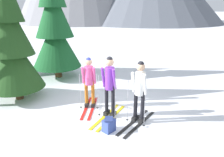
{
  "coord_description": "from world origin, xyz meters",
  "views": [
    {
      "loc": [
        0.29,
        -5.88,
        3.16
      ],
      "look_at": [
        0.11,
        0.4,
        1.05
      ],
      "focal_mm": 33.71,
      "sensor_mm": 36.0,
      "label": 1
    }
  ],
  "objects_px": {
    "skier_in_white": "(140,90)",
    "pine_tree_mid": "(11,41)",
    "backpack_on_snow_front": "(109,125)",
    "pine_tree_far": "(5,30)",
    "skier_in_purple": "(110,84)",
    "skier_in_pink": "(89,81)",
    "pine_tree_near": "(54,24)"
  },
  "relations": [
    {
      "from": "skier_in_white",
      "to": "pine_tree_mid",
      "type": "bearing_deg",
      "value": 159.64
    },
    {
      "from": "backpack_on_snow_front",
      "to": "pine_tree_far",
      "type": "bearing_deg",
      "value": 135.06
    },
    {
      "from": "skier_in_purple",
      "to": "backpack_on_snow_front",
      "type": "relative_size",
      "value": 4.68
    },
    {
      "from": "skier_in_pink",
      "to": "backpack_on_snow_front",
      "type": "distance_m",
      "value": 1.77
    },
    {
      "from": "skier_in_pink",
      "to": "skier_in_white",
      "type": "xyz_separation_m",
      "value": [
        1.53,
        -0.94,
        0.09
      ]
    },
    {
      "from": "pine_tree_near",
      "to": "skier_in_purple",
      "type": "bearing_deg",
      "value": -55.55
    },
    {
      "from": "pine_tree_near",
      "to": "backpack_on_snow_front",
      "type": "xyz_separation_m",
      "value": [
        2.65,
        -4.68,
        -2.28
      ]
    },
    {
      "from": "skier_in_pink",
      "to": "pine_tree_near",
      "type": "distance_m",
      "value": 4.07
    },
    {
      "from": "pine_tree_far",
      "to": "backpack_on_snow_front",
      "type": "height_order",
      "value": "pine_tree_far"
    },
    {
      "from": "pine_tree_near",
      "to": "skier_in_pink",
      "type": "bearing_deg",
      "value": -58.94
    },
    {
      "from": "skier_in_purple",
      "to": "pine_tree_far",
      "type": "height_order",
      "value": "pine_tree_far"
    },
    {
      "from": "skier_in_white",
      "to": "backpack_on_snow_front",
      "type": "xyz_separation_m",
      "value": [
        -0.83,
        -0.51,
        -0.83
      ]
    },
    {
      "from": "pine_tree_mid",
      "to": "pine_tree_near",
      "type": "bearing_deg",
      "value": 74.46
    },
    {
      "from": "pine_tree_near",
      "to": "backpack_on_snow_front",
      "type": "distance_m",
      "value": 5.84
    },
    {
      "from": "skier_in_white",
      "to": "backpack_on_snow_front",
      "type": "relative_size",
      "value": 4.57
    },
    {
      "from": "skier_in_pink",
      "to": "pine_tree_far",
      "type": "distance_m",
      "value": 6.02
    },
    {
      "from": "skier_in_white",
      "to": "pine_tree_near",
      "type": "xyz_separation_m",
      "value": [
        -3.48,
        4.17,
        1.45
      ]
    },
    {
      "from": "skier_in_purple",
      "to": "pine_tree_near",
      "type": "relative_size",
      "value": 0.35
    },
    {
      "from": "skier_in_pink",
      "to": "skier_in_purple",
      "type": "relative_size",
      "value": 0.91
    },
    {
      "from": "pine_tree_mid",
      "to": "pine_tree_far",
      "type": "bearing_deg",
      "value": 120.53
    },
    {
      "from": "pine_tree_near",
      "to": "pine_tree_far",
      "type": "height_order",
      "value": "pine_tree_near"
    },
    {
      "from": "skier_in_pink",
      "to": "backpack_on_snow_front",
      "type": "height_order",
      "value": "skier_in_pink"
    },
    {
      "from": "skier_in_purple",
      "to": "skier_in_white",
      "type": "bearing_deg",
      "value": -21.68
    },
    {
      "from": "skier_in_purple",
      "to": "pine_tree_far",
      "type": "bearing_deg",
      "value": 140.02
    },
    {
      "from": "skier_in_purple",
      "to": "pine_tree_mid",
      "type": "xyz_separation_m",
      "value": [
        -3.36,
        1.22,
        1.07
      ]
    },
    {
      "from": "pine_tree_far",
      "to": "backpack_on_snow_front",
      "type": "distance_m",
      "value": 7.64
    },
    {
      "from": "skier_in_purple",
      "to": "pine_tree_mid",
      "type": "bearing_deg",
      "value": 159.97
    },
    {
      "from": "pine_tree_far",
      "to": "skier_in_pink",
      "type": "bearing_deg",
      "value": -39.76
    },
    {
      "from": "skier_in_pink",
      "to": "skier_in_purple",
      "type": "bearing_deg",
      "value": -41.4
    },
    {
      "from": "skier_in_white",
      "to": "pine_tree_far",
      "type": "height_order",
      "value": "pine_tree_far"
    },
    {
      "from": "pine_tree_near",
      "to": "pine_tree_mid",
      "type": "xyz_separation_m",
      "value": [
        -0.73,
        -2.61,
        -0.35
      ]
    },
    {
      "from": "skier_in_white",
      "to": "pine_tree_near",
      "type": "bearing_deg",
      "value": 129.81
    }
  ]
}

